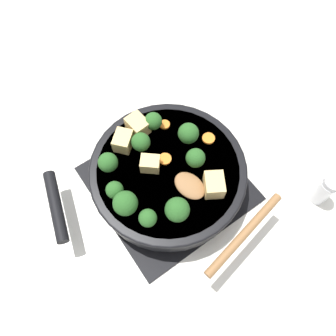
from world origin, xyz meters
TOP-DOWN VIEW (x-y plane):
  - ground_plane at (0.00, 0.00)m, footprint 2.40×2.40m
  - front_burner_grate at (0.00, 0.00)m, footprint 0.31×0.31m
  - skillet_pan at (0.00, 0.00)m, footprint 0.33×0.42m
  - wooden_spoon at (-0.13, -0.02)m, footprint 0.20×0.21m
  - tofu_cube_center_large at (0.02, 0.03)m, footprint 0.05×0.05m
  - tofu_cube_near_handle at (-0.09, -0.05)m, footprint 0.06×0.06m
  - tofu_cube_east_chunk at (0.11, -0.00)m, footprint 0.05×0.04m
  - tofu_cube_west_chunk at (0.10, 0.04)m, footprint 0.05×0.05m
  - broccoli_floret_near_spoon at (0.03, -0.07)m, footprint 0.04×0.04m
  - broccoli_floret_center_top at (-0.02, -0.05)m, footprint 0.04×0.04m
  - broccoli_floret_east_rim at (-0.03, 0.11)m, footprint 0.05×0.05m
  - broccoli_floret_west_rim at (-0.07, 0.10)m, footprint 0.03×0.03m
  - broccoli_floret_north_edge at (0.10, -0.03)m, footprint 0.04×0.04m
  - broccoli_floret_south_cluster at (0.07, 0.02)m, footprint 0.04×0.04m
  - broccoli_floret_mid_floret at (0.07, 0.10)m, footprint 0.04×0.04m
  - broccoli_floret_small_inner at (-0.09, 0.04)m, footprint 0.05×0.05m
  - broccoli_floret_tall_stem at (0.01, 0.12)m, footprint 0.03×0.03m
  - carrot_slice_orange_thin at (0.01, -0.11)m, footprint 0.03×0.03m
  - carrot_slice_near_center at (0.02, -0.01)m, footprint 0.03×0.03m
  - carrot_slice_edge_slice at (0.09, -0.05)m, footprint 0.02×0.02m
  - salt_shaker at (-0.22, -0.25)m, footprint 0.04×0.04m

SIDE VIEW (x-z plane):
  - ground_plane at x=0.00m, z-range 0.00..0.00m
  - front_burner_grate at x=0.00m, z-range 0.00..0.03m
  - salt_shaker at x=-0.22m, z-range 0.00..0.09m
  - skillet_pan at x=0.00m, z-range 0.03..0.09m
  - carrot_slice_orange_thin at x=0.01m, z-range 0.08..0.09m
  - carrot_slice_near_center at x=0.02m, z-range 0.08..0.09m
  - carrot_slice_edge_slice at x=0.09m, z-range 0.08..0.09m
  - wooden_spoon at x=-0.13m, z-range 0.08..0.10m
  - tofu_cube_center_large at x=0.02m, z-range 0.08..0.11m
  - tofu_cube_west_chunk at x=0.10m, z-range 0.08..0.12m
  - tofu_cube_east_chunk at x=0.11m, z-range 0.08..0.12m
  - tofu_cube_near_handle at x=-0.09m, z-range 0.08..0.12m
  - broccoli_floret_tall_stem at x=0.01m, z-range 0.08..0.13m
  - broccoli_floret_west_rim at x=-0.07m, z-range 0.08..0.13m
  - broccoli_floret_north_edge at x=0.10m, z-range 0.08..0.13m
  - broccoli_floret_center_top at x=-0.02m, z-range 0.08..0.13m
  - broccoli_floret_south_cluster at x=0.07m, z-range 0.08..0.13m
  - broccoli_floret_mid_floret at x=0.07m, z-range 0.08..0.13m
  - broccoli_floret_near_spoon at x=0.03m, z-range 0.08..0.13m
  - broccoli_floret_small_inner at x=-0.09m, z-range 0.08..0.14m
  - broccoli_floret_east_rim at x=-0.03m, z-range 0.08..0.14m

